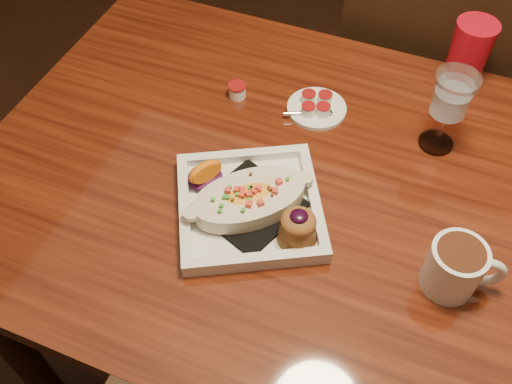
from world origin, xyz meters
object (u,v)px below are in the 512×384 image
at_px(coffee_mug, 456,267).
at_px(goblet, 451,99).
at_px(chair_far, 414,88).
at_px(plate, 254,205).
at_px(red_tumbler, 468,54).
at_px(table, 360,233).
at_px(saucer, 316,107).

bearing_deg(coffee_mug, goblet, 91.92).
bearing_deg(chair_far, coffee_mug, 102.57).
xyz_separation_m(plate, red_tumbler, (0.28, 0.50, 0.05)).
bearing_deg(chair_far, red_tumbler, 112.72).
bearing_deg(goblet, red_tumbler, 86.96).
height_order(chair_far, goblet, chair_far).
height_order(chair_far, plate, chair_far).
bearing_deg(table, goblet, 66.15).
bearing_deg(plate, chair_far, 47.52).
relative_size(chair_far, plate, 2.76).
bearing_deg(table, red_tumbler, 76.48).
distance_m(coffee_mug, saucer, 0.45).
xyz_separation_m(chair_far, red_tumbler, (0.10, -0.23, 0.32)).
bearing_deg(plate, goblet, 19.19).
bearing_deg(saucer, chair_far, 69.45).
bearing_deg(plate, red_tumbler, 32.46).
distance_m(coffee_mug, red_tumbler, 0.52).
height_order(coffee_mug, goblet, goblet).
distance_m(table, goblet, 0.30).
distance_m(chair_far, red_tumbler, 0.40).
relative_size(table, saucer, 12.18).
height_order(table, goblet, goblet).
bearing_deg(chair_far, saucer, 69.45).
distance_m(chair_far, saucer, 0.53).
bearing_deg(goblet, saucer, -179.99).
relative_size(saucer, red_tumbler, 0.85).
bearing_deg(table, saucer, 130.40).
relative_size(coffee_mug, red_tumbler, 0.87).
bearing_deg(goblet, table, -113.85).
distance_m(plate, coffee_mug, 0.35).
relative_size(chair_far, red_tumbler, 6.41).
bearing_deg(goblet, chair_far, 101.03).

